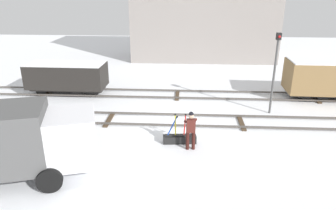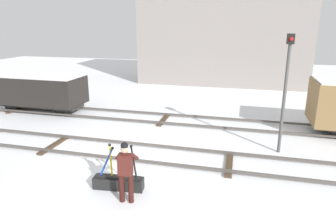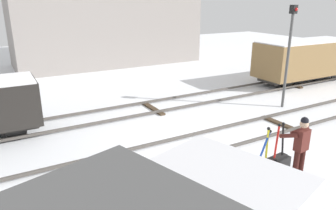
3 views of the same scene
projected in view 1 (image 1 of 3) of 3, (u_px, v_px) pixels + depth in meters
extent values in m
plane|color=white|center=(175.00, 122.00, 16.78)|extent=(60.00, 60.00, 0.00)
cube|color=#4C4742|center=(174.00, 125.00, 16.06)|extent=(44.00, 0.07, 0.10)
cube|color=#4C4742|center=(175.00, 114.00, 17.41)|extent=(44.00, 0.07, 0.10)
cube|color=#423323|center=(109.00, 119.00, 16.97)|extent=(0.24, 1.94, 0.08)
cube|color=#423323|center=(241.00, 123.00, 16.56)|extent=(0.24, 1.94, 0.08)
cube|color=#4C4742|center=(177.00, 98.00, 20.00)|extent=(44.00, 0.07, 0.10)
cube|color=#4C4742|center=(178.00, 90.00, 21.34)|extent=(44.00, 0.07, 0.10)
cube|color=#423323|center=(47.00, 92.00, 21.21)|extent=(0.24, 1.94, 0.08)
cube|color=#423323|center=(177.00, 95.00, 20.70)|extent=(0.24, 1.94, 0.08)
cube|color=#423323|center=(314.00, 98.00, 20.19)|extent=(0.24, 1.94, 0.08)
cube|color=black|center=(180.00, 139.00, 14.48)|extent=(1.55, 0.51, 0.36)
cube|color=black|center=(180.00, 135.00, 14.40)|extent=(1.38, 0.33, 0.06)
cylinder|color=#1E47B7|center=(172.00, 126.00, 14.23)|extent=(0.50, 0.10, 0.98)
sphere|color=black|center=(177.00, 117.00, 14.07)|extent=(0.09, 0.09, 0.09)
cylinder|color=yellow|center=(175.00, 125.00, 14.22)|extent=(0.08, 0.06, 1.05)
sphere|color=black|center=(175.00, 115.00, 14.03)|extent=(0.09, 0.09, 0.09)
cylinder|color=red|center=(185.00, 125.00, 14.23)|extent=(0.13, 0.07, 1.05)
sphere|color=black|center=(186.00, 115.00, 14.05)|extent=(0.09, 0.09, 0.09)
cylinder|color=black|center=(191.00, 125.00, 14.24)|extent=(0.20, 0.07, 1.05)
sphere|color=black|center=(190.00, 115.00, 14.06)|extent=(0.09, 0.09, 0.09)
cylinder|color=#351511|center=(188.00, 141.00, 13.82)|extent=(0.15, 0.15, 0.84)
cylinder|color=#351511|center=(193.00, 141.00, 13.83)|extent=(0.15, 0.15, 0.84)
cube|color=#4C1E19|center=(191.00, 126.00, 13.57)|extent=(0.40, 0.28, 0.60)
sphere|color=tan|center=(191.00, 116.00, 13.41)|extent=(0.23, 0.23, 0.23)
sphere|color=black|center=(191.00, 114.00, 13.38)|extent=(0.21, 0.21, 0.21)
cylinder|color=#4C1E19|center=(186.00, 122.00, 13.78)|extent=(0.17, 0.57, 0.31)
cylinder|color=#4C1E19|center=(195.00, 121.00, 13.75)|extent=(0.16, 0.53, 0.41)
cube|color=silver|center=(70.00, 137.00, 11.76)|extent=(2.42, 2.55, 1.90)
cube|color=black|center=(94.00, 127.00, 11.83)|extent=(0.55, 1.72, 0.76)
cylinder|color=black|center=(50.00, 180.00, 10.96)|extent=(0.93, 0.50, 0.90)
cylinder|color=black|center=(56.00, 150.00, 13.00)|extent=(0.93, 0.50, 0.90)
cylinder|color=#4C4C4C|center=(274.00, 78.00, 17.19)|extent=(0.12, 0.12, 4.13)
cube|color=black|center=(279.00, 36.00, 16.39)|extent=(0.24, 0.24, 0.36)
sphere|color=red|center=(279.00, 37.00, 16.27)|extent=(0.14, 0.14, 0.14)
cube|color=gray|center=(204.00, 10.00, 29.89)|extent=(13.45, 5.50, 9.16)
cube|color=#2D2B28|center=(68.00, 88.00, 20.99)|extent=(4.80, 1.28, 0.20)
cube|color=black|center=(67.00, 75.00, 20.69)|extent=(5.06, 2.10, 1.52)
cube|color=white|center=(65.00, 64.00, 20.41)|extent=(4.96, 2.02, 0.06)
cylinder|color=black|center=(41.00, 91.00, 20.60)|extent=(0.70, 0.11, 0.70)
cylinder|color=black|center=(48.00, 86.00, 21.65)|extent=(0.70, 0.11, 0.70)
cylinder|color=black|center=(90.00, 92.00, 20.38)|extent=(0.70, 0.11, 0.70)
cylinder|color=black|center=(95.00, 87.00, 21.42)|extent=(0.70, 0.11, 0.70)
cube|color=#2D2B28|center=(336.00, 93.00, 19.99)|extent=(6.03, 1.51, 0.20)
cylinder|color=black|center=(306.00, 96.00, 19.58)|extent=(0.70, 0.12, 0.70)
cylinder|color=black|center=(300.00, 90.00, 20.75)|extent=(0.70, 0.12, 0.70)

